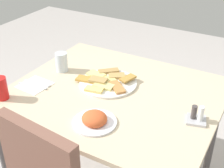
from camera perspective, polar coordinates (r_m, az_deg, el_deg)
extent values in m
cube|color=beige|center=(1.69, 0.49, -1.85)|extent=(1.11, 0.94, 0.02)
cylinder|color=#565153|center=(2.10, 18.16, -8.43)|extent=(0.04, 0.04, 0.70)
cylinder|color=#565153|center=(2.40, -5.14, -1.51)|extent=(0.04, 0.04, 0.70)
cylinder|color=#565153|center=(1.92, -19.26, -12.85)|extent=(0.04, 0.04, 0.70)
cylinder|color=white|center=(1.75, -0.71, 0.20)|extent=(0.33, 0.33, 0.01)
cube|color=#D9C877|center=(1.76, -0.35, 0.71)|extent=(0.11, 0.10, 0.01)
cube|color=#D9D280|center=(1.70, -1.51, -0.32)|extent=(0.12, 0.07, 0.01)
cube|color=#BA883A|center=(1.77, -4.53, 0.87)|extent=(0.14, 0.08, 0.01)
cube|color=#E5D27C|center=(1.82, -2.95, 1.76)|extent=(0.11, 0.08, 0.01)
cube|color=tan|center=(1.80, 0.90, 1.50)|extent=(0.11, 0.10, 0.01)
cube|color=tan|center=(1.74, -2.56, 0.80)|extent=(0.11, 0.08, 0.01)
cube|color=#BF7F44|center=(1.69, 0.88, -0.54)|extent=(0.13, 0.13, 0.01)
cube|color=#AE884D|center=(1.85, -0.62, 2.40)|extent=(0.12, 0.12, 0.01)
cube|color=#B6883D|center=(1.75, 2.93, 1.07)|extent=(0.07, 0.11, 0.01)
cube|color=#EFCD72|center=(1.67, -3.32, -1.03)|extent=(0.11, 0.06, 0.01)
cylinder|color=white|center=(1.45, -3.22, -7.03)|extent=(0.21, 0.21, 0.01)
ellipsoid|color=#D3592D|center=(1.44, -3.25, -6.36)|extent=(0.17, 0.16, 0.06)
cylinder|color=red|center=(1.69, -19.71, -0.76)|extent=(0.09, 0.09, 0.12)
cylinder|color=silver|center=(1.89, -9.25, 4.01)|extent=(0.07, 0.07, 0.12)
cube|color=white|center=(1.80, -14.00, -0.18)|extent=(0.17, 0.17, 0.00)
cube|color=silver|center=(1.80, -13.64, 0.19)|extent=(0.17, 0.04, 0.00)
cube|color=silver|center=(1.78, -14.39, -0.32)|extent=(0.18, 0.04, 0.00)
cube|color=#B2B2B7|center=(1.52, 15.22, -6.41)|extent=(0.11, 0.11, 0.01)
cylinder|color=white|center=(1.49, 16.03, -5.24)|extent=(0.03, 0.03, 0.07)
cylinder|color=#463F3F|center=(1.50, 14.84, -5.02)|extent=(0.03, 0.03, 0.07)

